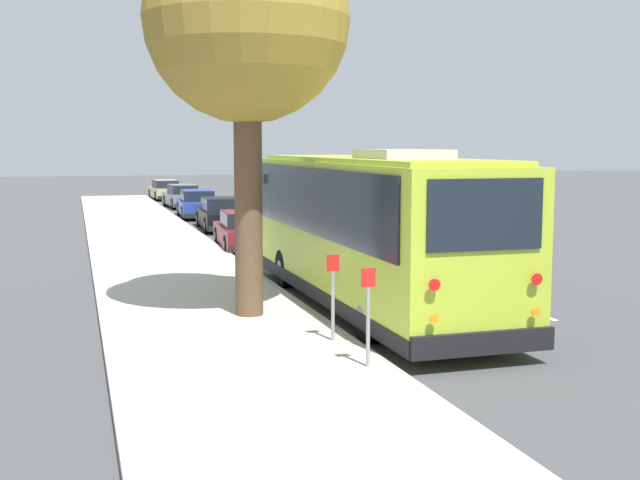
{
  "coord_description": "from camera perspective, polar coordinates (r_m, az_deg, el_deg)",
  "views": [
    {
      "loc": [
        -14.25,
        6.41,
        3.43
      ],
      "look_at": [
        2.96,
        1.15,
        1.3
      ],
      "focal_mm": 45.0,
      "sensor_mm": 36.0,
      "label": 1
    }
  ],
  "objects": [
    {
      "name": "ground_plane",
      "position": [
        16.0,
        7.09,
        -5.68
      ],
      "size": [
        160.0,
        160.0,
        0.0
      ],
      "primitive_type": "plane",
      "color": "#474749"
    },
    {
      "name": "parked_sedan_blue",
      "position": [
        38.69,
        -8.73,
        2.5
      ],
      "size": [
        4.52,
        1.87,
        1.33
      ],
      "rotation": [
        0.0,
        0.0,
        -0.05
      ],
      "color": "navy",
      "rests_on": "ground"
    },
    {
      "name": "parked_sedan_gray",
      "position": [
        45.11,
        -9.76,
        3.04
      ],
      "size": [
        4.32,
        1.82,
        1.28
      ],
      "rotation": [
        0.0,
        0.0,
        0.05
      ],
      "color": "slate",
      "rests_on": "ground"
    },
    {
      "name": "parked_sedan_tan",
      "position": [
        52.13,
        -10.96,
        3.48
      ],
      "size": [
        4.26,
        1.85,
        1.26
      ],
      "rotation": [
        0.0,
        0.0,
        0.06
      ],
      "color": "tan",
      "rests_on": "ground"
    },
    {
      "name": "sign_post_near",
      "position": [
        11.94,
        3.45,
        -5.42
      ],
      "size": [
        0.06,
        0.22,
        1.48
      ],
      "color": "gray",
      "rests_on": "sidewalk_slab"
    },
    {
      "name": "sidewalk_slab",
      "position": [
        14.83,
        -7.46,
        -6.38
      ],
      "size": [
        80.0,
        4.01,
        0.15
      ],
      "primitive_type": "cube",
      "color": "beige",
      "rests_on": "ground"
    },
    {
      "name": "sign_post_far",
      "position": [
        13.51,
        0.93,
        -4.02
      ],
      "size": [
        0.06,
        0.22,
        1.46
      ],
      "color": "gray",
      "rests_on": "sidewalk_slab"
    },
    {
      "name": "lane_stripe_mid",
      "position": [
        17.49,
        14.28,
        -4.76
      ],
      "size": [
        2.4,
        0.14,
        0.01
      ],
      "primitive_type": "cube",
      "color": "silver",
      "rests_on": "ground"
    },
    {
      "name": "curb_strip",
      "position": [
        15.29,
        0.27,
        -5.92
      ],
      "size": [
        80.0,
        0.14,
        0.15
      ],
      "primitive_type": "cube",
      "color": "#AAA69D",
      "rests_on": "ground"
    },
    {
      "name": "lane_stripe_ahead",
      "position": [
        22.74,
        6.43,
        -1.96
      ],
      "size": [
        2.4,
        0.14,
        0.01
      ],
      "primitive_type": "cube",
      "color": "silver",
      "rests_on": "ground"
    },
    {
      "name": "parked_sedan_maroon",
      "position": [
        26.85,
        -5.35,
        0.62
      ],
      "size": [
        4.33,
        1.91,
        1.26
      ],
      "rotation": [
        0.0,
        0.0,
        -0.06
      ],
      "color": "maroon",
      "rests_on": "ground"
    },
    {
      "name": "parked_sedan_black",
      "position": [
        33.12,
        -7.01,
        1.8
      ],
      "size": [
        4.71,
        1.9,
        1.3
      ],
      "rotation": [
        0.0,
        0.0,
        -0.04
      ],
      "color": "black",
      "rests_on": "ground"
    },
    {
      "name": "street_tree",
      "position": [
        15.71,
        -5.34,
        16.1
      ],
      "size": [
        3.89,
        3.89,
        8.16
      ],
      "color": "brown",
      "rests_on": "sidewalk_slab"
    },
    {
      "name": "shuttle_bus",
      "position": [
        16.82,
        3.48,
        1.13
      ],
      "size": [
        10.17,
        2.65,
        3.35
      ],
      "rotation": [
        0.0,
        0.0,
        0.0
      ],
      "color": "#ADC633",
      "rests_on": "ground"
    }
  ]
}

